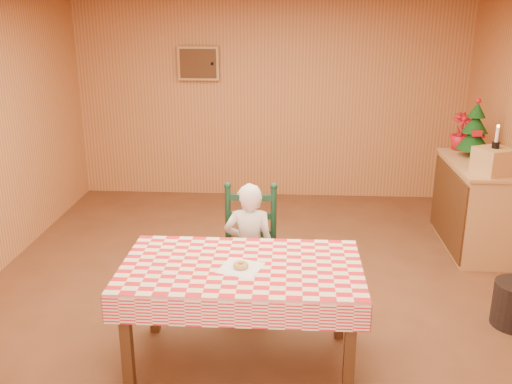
# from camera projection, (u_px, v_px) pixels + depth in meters

# --- Properties ---
(ground) EXTENTS (6.00, 6.00, 0.00)m
(ground) POSITION_uv_depth(u_px,v_px,m) (255.00, 303.00, 4.93)
(ground) COLOR brown
(ground) RESTS_ON ground
(cabin_walls) EXTENTS (5.10, 6.05, 2.65)m
(cabin_walls) POSITION_uv_depth(u_px,v_px,m) (258.00, 83.00, 4.86)
(cabin_walls) COLOR #C68147
(cabin_walls) RESTS_ON ground
(dining_table) EXTENTS (1.66, 0.96, 0.77)m
(dining_table) POSITION_uv_depth(u_px,v_px,m) (241.00, 276.00, 3.91)
(dining_table) COLOR #4E2C14
(dining_table) RESTS_ON ground
(ladder_chair) EXTENTS (0.44, 0.40, 1.08)m
(ladder_chair) POSITION_uv_depth(u_px,v_px,m) (250.00, 253.00, 4.71)
(ladder_chair) COLOR black
(ladder_chair) RESTS_ON ground
(seated_child) EXTENTS (0.41, 0.27, 1.12)m
(seated_child) POSITION_uv_depth(u_px,v_px,m) (249.00, 249.00, 4.64)
(seated_child) COLOR silver
(seated_child) RESTS_ON ground
(napkin) EXTENTS (0.33, 0.33, 0.00)m
(napkin) POSITION_uv_depth(u_px,v_px,m) (241.00, 268.00, 3.84)
(napkin) COLOR white
(napkin) RESTS_ON dining_table
(donut) EXTENTS (0.14, 0.14, 0.04)m
(donut) POSITION_uv_depth(u_px,v_px,m) (241.00, 265.00, 3.83)
(donut) COLOR #BD9043
(donut) RESTS_ON napkin
(shelf_unit) EXTENTS (0.54, 1.24, 0.93)m
(shelf_unit) POSITION_uv_depth(u_px,v_px,m) (473.00, 206.00, 5.93)
(shelf_unit) COLOR tan
(shelf_unit) RESTS_ON ground
(crate) EXTENTS (0.40, 0.40, 0.25)m
(crate) POSITION_uv_depth(u_px,v_px,m) (494.00, 161.00, 5.37)
(crate) COLOR tan
(crate) RESTS_ON shelf_unit
(christmas_tree) EXTENTS (0.34, 0.34, 0.62)m
(christmas_tree) POSITION_uv_depth(u_px,v_px,m) (475.00, 130.00, 5.94)
(christmas_tree) COLOR #4E2C14
(christmas_tree) RESTS_ON shelf_unit
(flower_arrangement) EXTENTS (0.24, 0.24, 0.40)m
(flower_arrangement) POSITION_uv_depth(u_px,v_px,m) (461.00, 132.00, 6.25)
(flower_arrangement) COLOR #B1101B
(flower_arrangement) RESTS_ON shelf_unit
(candle_set) EXTENTS (0.07, 0.07, 0.22)m
(candle_set) POSITION_uv_depth(u_px,v_px,m) (496.00, 141.00, 5.31)
(candle_set) COLOR black
(candle_set) RESTS_ON crate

